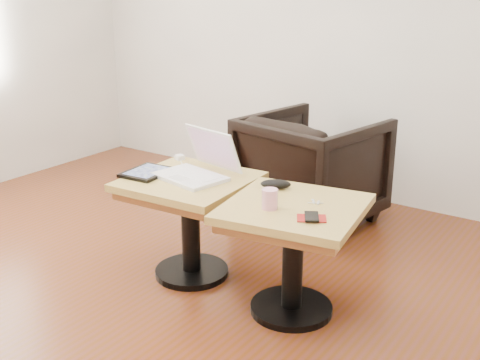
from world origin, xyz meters
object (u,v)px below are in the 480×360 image
Objects in this scene: side_table_right at (294,232)px; armchair at (312,169)px; striped_cup at (270,199)px; side_table_left at (190,203)px; laptop at (198,167)px.

armchair is at bearing 104.73° from side_table_right.
side_table_right is 7.56× the size of striped_cup.
side_table_left is 0.61m from striped_cup.
armchair reaches higher than side_table_right.
armchair is at bearing 109.11° from striped_cup.
striped_cup reaches higher than side_table_left.
side_table_left is at bearing 168.57° from side_table_right.
side_table_left is 1.05m from armchair.
armchair is (-0.40, 1.16, -0.24)m from striped_cup.
side_table_right is at bearing 4.54° from laptop.
laptop is at bearing 164.08° from side_table_right.
side_table_left is at bearing -99.29° from laptop.
laptop is 1.03m from armchair.
armchair is at bearing 93.03° from laptop.
laptop is (-0.61, 0.07, 0.18)m from side_table_right.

